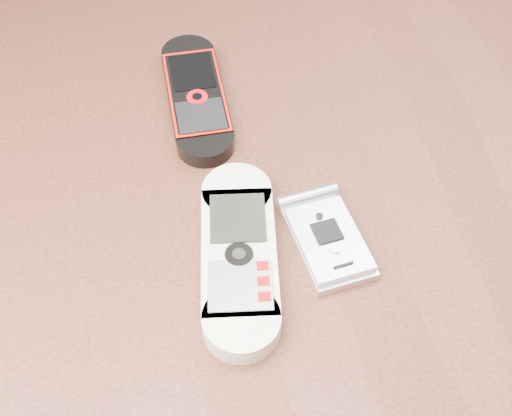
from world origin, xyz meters
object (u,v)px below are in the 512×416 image
at_px(table, 251,287).
at_px(motorola_razr, 328,239).
at_px(nokia_white, 239,254).
at_px(nokia_black_red, 196,96).

relative_size(table, motorola_razr, 12.43).
distance_m(table, nokia_white, 0.12).
relative_size(table, nokia_black_red, 7.25).
xyz_separation_m(nokia_black_red, motorola_razr, (0.08, -0.18, -0.00)).
bearing_deg(nokia_black_red, motorola_razr, -66.44).
relative_size(nokia_white, nokia_black_red, 1.05).
bearing_deg(table, nokia_black_red, 100.53).
relative_size(table, nokia_white, 6.92).
bearing_deg(nokia_black_red, table, -80.33).
xyz_separation_m(table, nokia_white, (-0.02, -0.04, 0.12)).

